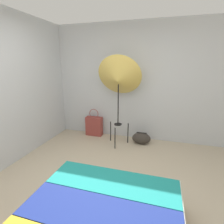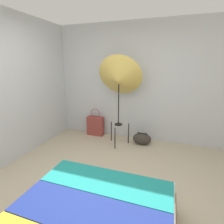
{
  "view_description": "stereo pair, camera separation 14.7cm",
  "coord_description": "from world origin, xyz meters",
  "views": [
    {
      "loc": [
        0.73,
        -1.7,
        1.71
      ],
      "look_at": [
        -0.22,
        1.52,
        0.79
      ],
      "focal_mm": 28.0,
      "sensor_mm": 36.0,
      "label": 1
    },
    {
      "loc": [
        0.87,
        -1.66,
        1.71
      ],
      "look_at": [
        -0.22,
        1.52,
        0.79
      ],
      "focal_mm": 28.0,
      "sensor_mm": 36.0,
      "label": 2
    }
  ],
  "objects": [
    {
      "name": "photo_umbrella",
      "position": [
        -0.16,
        1.75,
        1.43
      ],
      "size": [
        0.91,
        0.64,
        1.89
      ],
      "color": "black",
      "rests_on": "ground_plane"
    },
    {
      "name": "wall_back",
      "position": [
        0.0,
        2.24,
        1.3
      ],
      "size": [
        8.0,
        0.05,
        2.6
      ],
      "color": "#B7BCC1",
      "rests_on": "ground_plane"
    },
    {
      "name": "wall_side_left",
      "position": [
        -1.77,
        1.0,
        1.3
      ],
      "size": [
        0.05,
        8.0,
        2.6
      ],
      "color": "#B7BCC1",
      "rests_on": "ground_plane"
    },
    {
      "name": "ground_plane",
      "position": [
        0.0,
        0.0,
        0.0
      ],
      "size": [
        14.0,
        14.0,
        0.0
      ],
      "primitive_type": "plane",
      "color": "tan"
    },
    {
      "name": "tote_bag",
      "position": [
        -0.85,
        2.08,
        0.24
      ],
      "size": [
        0.4,
        0.18,
        0.67
      ],
      "color": "brown",
      "rests_on": "ground_plane"
    },
    {
      "name": "duffel_bag",
      "position": [
        0.34,
        1.91,
        0.13
      ],
      "size": [
        0.41,
        0.25,
        0.26
      ],
      "color": "#332D28",
      "rests_on": "ground_plane"
    }
  ]
}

